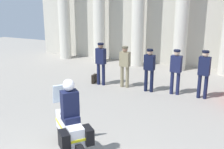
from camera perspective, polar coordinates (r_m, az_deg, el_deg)
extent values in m
cylinder|color=beige|center=(13.57, 13.95, 14.25)|extent=(0.62, 0.62, 6.49)
cylinder|color=#141938|center=(11.50, -2.71, 0.10)|extent=(0.13, 0.13, 0.87)
cylinder|color=#141938|center=(11.42, -1.71, -0.03)|extent=(0.13, 0.13, 0.87)
cube|color=#141938|center=(11.27, -2.25, 3.66)|extent=(0.41, 0.27, 0.62)
sphere|color=#997056|center=(11.18, -2.28, 5.73)|extent=(0.21, 0.21, 0.21)
cylinder|color=black|center=(11.16, -2.28, 6.13)|extent=(0.24, 0.24, 0.06)
cylinder|color=#847A5B|center=(11.23, 2.01, -0.38)|extent=(0.13, 0.13, 0.85)
cylinder|color=#847A5B|center=(11.16, 3.07, -0.51)|extent=(0.13, 0.13, 0.85)
cube|color=#847A5B|center=(11.00, 2.59, 3.07)|extent=(0.41, 0.27, 0.56)
sphere|color=#997056|center=(10.92, 2.62, 5.05)|extent=(0.21, 0.21, 0.21)
cylinder|color=#4F4937|center=(10.90, 2.62, 5.45)|extent=(0.24, 0.24, 0.06)
cylinder|color=black|center=(10.82, 6.80, -1.17)|extent=(0.13, 0.13, 0.85)
cylinder|color=black|center=(10.77, 7.92, -1.30)|extent=(0.13, 0.13, 0.85)
cube|color=black|center=(10.60, 7.50, 2.40)|extent=(0.41, 0.27, 0.56)
sphere|color=tan|center=(10.51, 7.58, 4.44)|extent=(0.21, 0.21, 0.21)
cylinder|color=black|center=(10.49, 7.59, 4.86)|extent=(0.24, 0.24, 0.06)
cylinder|color=#191E42|center=(10.69, 11.87, -1.63)|extent=(0.13, 0.13, 0.85)
cylinder|color=#191E42|center=(10.66, 13.02, -1.76)|extent=(0.13, 0.13, 0.85)
cube|color=#191E42|center=(10.47, 12.69, 2.07)|extent=(0.41, 0.27, 0.60)
sphere|color=beige|center=(10.38, 12.84, 4.24)|extent=(0.21, 0.21, 0.21)
cylinder|color=black|center=(10.36, 12.86, 4.66)|extent=(0.24, 0.24, 0.06)
cylinder|color=#141938|center=(10.54, 17.01, -2.28)|extent=(0.13, 0.13, 0.86)
cylinder|color=#141938|center=(10.53, 18.20, -2.41)|extent=(0.13, 0.13, 0.86)
cube|color=#141938|center=(10.32, 17.97, 1.61)|extent=(0.41, 0.27, 0.65)
sphere|color=beige|center=(10.22, 18.19, 3.94)|extent=(0.21, 0.21, 0.21)
cylinder|color=black|center=(10.21, 18.23, 4.37)|extent=(0.24, 0.24, 0.06)
cylinder|color=black|center=(7.46, -9.97, -10.77)|extent=(0.54, 0.51, 0.64)
cube|color=silver|center=(6.66, -8.49, -10.41)|extent=(1.13, 1.08, 0.44)
ellipsoid|color=silver|center=(6.65, -8.98, -7.41)|extent=(0.60, 0.59, 0.26)
cube|color=yellow|center=(6.67, -8.49, -10.57)|extent=(1.15, 1.10, 0.06)
cube|color=silver|center=(6.94, -10.12, -3.73)|extent=(0.39, 0.40, 0.47)
cube|color=black|center=(6.17, -9.52, -12.79)|extent=(0.39, 0.38, 0.36)
cube|color=black|center=(6.30, -4.86, -11.94)|extent=(0.39, 0.38, 0.36)
cube|color=#141938|center=(6.42, -8.30, -8.57)|extent=(0.52, 0.52, 0.14)
cube|color=#141938|center=(6.28, -8.43, -5.68)|extent=(0.44, 0.44, 0.56)
sphere|color=silver|center=(6.16, -8.65, -2.09)|extent=(0.26, 0.26, 0.26)
cube|color=black|center=(11.76, -3.58, -0.84)|extent=(0.10, 0.32, 0.36)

